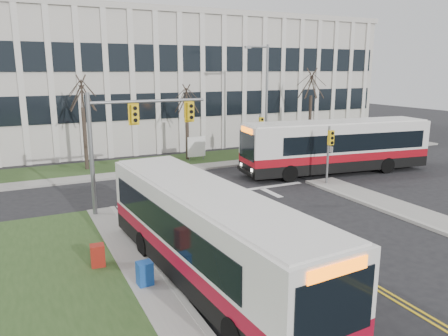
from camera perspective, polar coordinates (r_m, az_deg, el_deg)
ground at (r=19.45m, az=9.59°, el=-9.41°), size 120.00×120.00×0.00m
sidewalk_cross at (r=34.38m, az=1.73°, el=0.66°), size 44.00×1.60×0.14m
building_lawn at (r=36.83m, az=-0.30°, el=1.47°), size 44.00×5.00×0.12m
office_building at (r=47.24m, az=-6.75°, el=11.13°), size 40.00×16.00×12.00m
mast_arm_signal at (r=22.50m, az=-12.86°, el=4.73°), size 6.11×0.38×6.20m
signal_pole_near at (r=28.31m, az=13.59°, el=2.70°), size 0.34×0.39×3.80m
signal_pole_far at (r=35.19m, az=4.79°, el=4.93°), size 0.34×0.39×3.80m
streetlight at (r=36.04m, az=5.36°, el=9.40°), size 2.15×0.25×9.20m
directory_sign at (r=35.18m, az=-3.62°, el=2.75°), size 1.50×0.12×2.00m
tree_left at (r=32.93m, az=-18.06°, el=9.08°), size 1.80×1.80×7.70m
tree_mid at (r=35.19m, az=-4.91°, el=8.82°), size 1.80×1.80×6.82m
tree_right at (r=40.85m, az=11.35°, el=10.61°), size 1.80×1.80×8.25m
bus_main at (r=15.20m, az=-2.26°, el=-9.01°), size 3.47×12.48×3.29m
bus_cross at (r=32.14m, az=14.40°, el=2.59°), size 13.93×4.68×3.64m
newspaper_box_blue at (r=15.44m, az=-10.30°, el=-13.61°), size 0.53×0.48×0.95m
newspaper_box_red at (r=17.19m, az=-16.17°, el=-11.09°), size 0.54×0.49×0.95m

